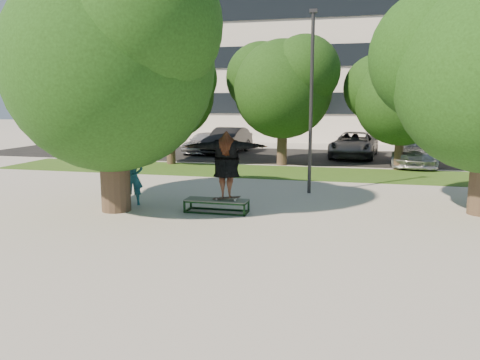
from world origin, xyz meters
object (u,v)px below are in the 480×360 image
(bystander, at_px, (133,178))
(car_silver_a, at_px, (205,142))
(tree_left, at_px, (108,55))
(car_dark, at_px, (228,141))
(lamppost, at_px, (311,101))
(car_grey, at_px, (354,145))
(grind_box, at_px, (217,206))
(car_silver_b, at_px, (417,150))

(bystander, bearing_deg, car_silver_a, 74.74)
(tree_left, bearing_deg, car_dark, 92.63)
(lamppost, bearing_deg, car_grey, 82.31)
(grind_box, bearing_deg, tree_left, -172.63)
(car_silver_b, bearing_deg, tree_left, -119.76)
(tree_left, relative_size, car_silver_b, 1.38)
(bystander, relative_size, car_dark, 0.36)
(car_silver_a, bearing_deg, bystander, -73.66)
(car_silver_a, xyz_separation_m, car_dark, (1.39, 0.30, 0.11))
(tree_left, distance_m, car_dark, 15.85)
(tree_left, relative_size, car_grey, 1.38)
(tree_left, distance_m, bystander, 3.67)
(tree_left, distance_m, lamppost, 6.70)
(grind_box, bearing_deg, lamppost, 56.74)
(tree_left, height_order, lamppost, tree_left)
(car_silver_a, bearing_deg, car_dark, 19.32)
(car_dark, bearing_deg, grind_box, -69.99)
(car_grey, relative_size, car_silver_b, 1.00)
(bystander, xyz_separation_m, car_dark, (-0.92, 14.63, -0.06))
(lamppost, relative_size, car_dark, 1.29)
(bystander, distance_m, car_dark, 14.66)
(tree_left, relative_size, car_silver_a, 1.81)
(tree_left, height_order, car_silver_a, tree_left)
(car_silver_a, xyz_separation_m, car_grey, (8.89, -0.09, 0.05))
(car_dark, bearing_deg, car_grey, 3.24)
(car_silver_a, distance_m, car_dark, 1.43)
(lamppost, xyz_separation_m, bystander, (-5.08, -3.13, -2.31))
(car_dark, height_order, car_grey, car_dark)
(tree_left, bearing_deg, car_silver_a, 97.91)
(lamppost, distance_m, grind_box, 5.15)
(lamppost, xyz_separation_m, grind_box, (-2.31, -3.52, -2.96))
(grind_box, height_order, bystander, bystander)
(lamppost, distance_m, car_dark, 13.19)
(tree_left, xyz_separation_m, car_grey, (6.79, 15.02, -3.71))
(lamppost, height_order, car_silver_b, lamppost)
(car_dark, xyz_separation_m, car_grey, (7.50, -0.39, -0.07))
(car_silver_a, bearing_deg, lamppost, -49.39)
(lamppost, height_order, car_silver_a, lamppost)
(car_silver_a, height_order, car_silver_b, car_silver_b)
(grind_box, distance_m, car_grey, 15.13)
(car_silver_a, bearing_deg, tree_left, -74.90)
(car_dark, bearing_deg, tree_left, -81.17)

